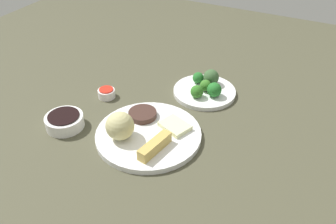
% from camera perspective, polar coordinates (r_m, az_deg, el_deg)
% --- Properties ---
extents(tabletop, '(2.20, 2.20, 0.02)m').
position_cam_1_polar(tabletop, '(0.97, -2.60, -5.20)').
color(tabletop, '#474532').
rests_on(tabletop, ground).
extents(main_plate, '(0.29, 0.29, 0.02)m').
position_cam_1_polar(main_plate, '(0.98, -3.17, -3.67)').
color(main_plate, white).
rests_on(main_plate, tabletop).
extents(rice_scoop, '(0.08, 0.08, 0.08)m').
position_cam_1_polar(rice_scoop, '(0.94, -7.79, -2.25)').
color(rice_scoop, '#C1B980').
rests_on(rice_scoop, main_plate).
extents(spring_roll, '(0.11, 0.05, 0.03)m').
position_cam_1_polar(spring_roll, '(0.90, -2.15, -5.52)').
color(spring_roll, tan).
rests_on(spring_roll, main_plate).
extents(crab_rangoon_wonton, '(0.09, 0.10, 0.01)m').
position_cam_1_polar(crab_rangoon_wonton, '(0.98, 1.13, -2.27)').
color(crab_rangoon_wonton, beige).
rests_on(crab_rangoon_wonton, main_plate).
extents(stir_fry_heap, '(0.08, 0.08, 0.02)m').
position_cam_1_polar(stir_fry_heap, '(1.03, -4.14, -0.35)').
color(stir_fry_heap, '#3D2720').
rests_on(stir_fry_heap, main_plate).
extents(broccoli_plate, '(0.20, 0.20, 0.01)m').
position_cam_1_polar(broccoli_plate, '(1.16, 5.91, 3.29)').
color(broccoli_plate, white).
rests_on(broccoli_plate, tabletop).
extents(broccoli_floret_0, '(0.04, 0.04, 0.04)m').
position_cam_1_polar(broccoli_floret_0, '(1.14, 6.10, 4.30)').
color(broccoli_floret_0, '#377224').
rests_on(broccoli_floret_0, broccoli_plate).
extents(broccoli_floret_1, '(0.05, 0.05, 0.05)m').
position_cam_1_polar(broccoli_floret_1, '(1.12, 7.50, 3.60)').
color(broccoli_floret_1, '#236D27').
rests_on(broccoli_floret_1, broccoli_plate).
extents(broccoli_floret_2, '(0.05, 0.05, 0.05)m').
position_cam_1_polar(broccoli_floret_2, '(1.18, 6.99, 5.62)').
color(broccoli_floret_2, '#385A32').
rests_on(broccoli_floret_2, broccoli_plate).
extents(broccoli_floret_3, '(0.04, 0.04, 0.04)m').
position_cam_1_polar(broccoli_floret_3, '(1.18, 5.01, 5.52)').
color(broccoli_floret_3, '#226827').
rests_on(broccoli_floret_3, broccoli_plate).
extents(broccoli_floret_4, '(0.04, 0.04, 0.04)m').
position_cam_1_polar(broccoli_floret_4, '(1.11, 4.70, 3.31)').
color(broccoli_floret_4, '#2F6D21').
rests_on(broccoli_floret_4, broccoli_plate).
extents(soy_sauce_bowl, '(0.11, 0.11, 0.04)m').
position_cam_1_polar(soy_sauce_bowl, '(1.05, -16.39, -1.49)').
color(soy_sauce_bowl, white).
rests_on(soy_sauce_bowl, tabletop).
extents(soy_sauce_bowl_liquid, '(0.09, 0.09, 0.00)m').
position_cam_1_polar(soy_sauce_bowl_liquid, '(1.04, -16.58, -0.61)').
color(soy_sauce_bowl_liquid, black).
rests_on(soy_sauce_bowl_liquid, soy_sauce_bowl).
extents(sauce_ramekin_sweet_and_sour, '(0.05, 0.05, 0.03)m').
position_cam_1_polar(sauce_ramekin_sweet_and_sour, '(1.15, -9.92, 2.97)').
color(sauce_ramekin_sweet_and_sour, white).
rests_on(sauce_ramekin_sweet_and_sour, tabletop).
extents(sauce_ramekin_sweet_and_sour_liquid, '(0.04, 0.04, 0.00)m').
position_cam_1_polar(sauce_ramekin_sweet_and_sour_liquid, '(1.14, -10.00, 3.61)').
color(sauce_ramekin_sweet_and_sour_liquid, red).
rests_on(sauce_ramekin_sweet_and_sour_liquid, sauce_ramekin_sweet_and_sour).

